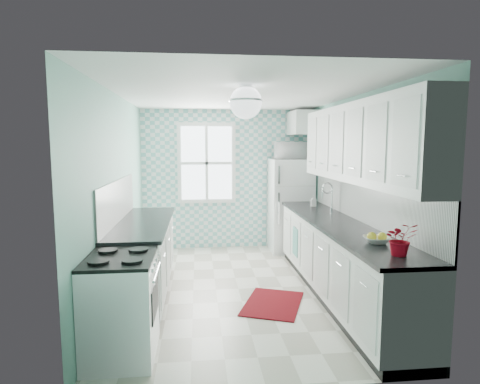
{
  "coord_description": "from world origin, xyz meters",
  "views": [
    {
      "loc": [
        -0.51,
        -5.05,
        1.89
      ],
      "look_at": [
        0.05,
        0.25,
        1.25
      ],
      "focal_mm": 30.0,
      "sensor_mm": 36.0,
      "label": 1
    }
  ],
  "objects": [
    {
      "name": "floor",
      "position": [
        0.0,
        0.0,
        -0.01
      ],
      "size": [
        3.0,
        4.4,
        0.02
      ],
      "primitive_type": "cube",
      "color": "silver",
      "rests_on": "ground"
    },
    {
      "name": "ceiling",
      "position": [
        0.0,
        0.0,
        2.51
      ],
      "size": [
        3.0,
        4.4,
        0.02
      ],
      "primitive_type": "cube",
      "color": "white",
      "rests_on": "wall_back"
    },
    {
      "name": "wall_back",
      "position": [
        0.0,
        2.21,
        1.25
      ],
      "size": [
        3.0,
        0.02,
        2.5
      ],
      "primitive_type": "cube",
      "color": "#7AB7A6",
      "rests_on": "floor"
    },
    {
      "name": "wall_front",
      "position": [
        0.0,
        -2.21,
        1.25
      ],
      "size": [
        3.0,
        0.02,
        2.5
      ],
      "primitive_type": "cube",
      "color": "#7AB7A6",
      "rests_on": "floor"
    },
    {
      "name": "wall_left",
      "position": [
        -1.51,
        0.0,
        1.25
      ],
      "size": [
        0.02,
        4.4,
        2.5
      ],
      "primitive_type": "cube",
      "color": "#7AB7A6",
      "rests_on": "floor"
    },
    {
      "name": "wall_right",
      "position": [
        1.51,
        0.0,
        1.25
      ],
      "size": [
        0.02,
        4.4,
        2.5
      ],
      "primitive_type": "cube",
      "color": "#7AB7A6",
      "rests_on": "floor"
    },
    {
      "name": "accent_wall",
      "position": [
        0.0,
        2.19,
        1.25
      ],
      "size": [
        3.0,
        0.01,
        2.5
      ],
      "primitive_type": "cube",
      "color": "#6FBAB7",
      "rests_on": "wall_back"
    },
    {
      "name": "window",
      "position": [
        -0.35,
        2.16,
        1.55
      ],
      "size": [
        1.04,
        0.05,
        1.44
      ],
      "color": "white",
      "rests_on": "wall_back"
    },
    {
      "name": "backsplash_right",
      "position": [
        1.49,
        -0.4,
        1.2
      ],
      "size": [
        0.02,
        3.6,
        0.51
      ],
      "primitive_type": "cube",
      "color": "white",
      "rests_on": "wall_right"
    },
    {
      "name": "backsplash_left",
      "position": [
        -1.49,
        -0.07,
        1.2
      ],
      "size": [
        0.02,
        2.15,
        0.51
      ],
      "primitive_type": "cube",
      "color": "white",
      "rests_on": "wall_left"
    },
    {
      "name": "upper_cabinets_right",
      "position": [
        1.33,
        -0.6,
        1.9
      ],
      "size": [
        0.33,
        3.2,
        0.9
      ],
      "primitive_type": "cube",
      "color": "silver",
      "rests_on": "wall_right"
    },
    {
      "name": "upper_cabinet_fridge",
      "position": [
        1.3,
        1.83,
        2.25
      ],
      "size": [
        0.4,
        0.74,
        0.4
      ],
      "primitive_type": "cube",
      "color": "silver",
      "rests_on": "wall_right"
    },
    {
      "name": "ceiling_light",
      "position": [
        0.0,
        -0.8,
        2.32
      ],
      "size": [
        0.34,
        0.34,
        0.35
      ],
      "color": "silver",
      "rests_on": "ceiling"
    },
    {
      "name": "base_cabinets_right",
      "position": [
        1.2,
        -0.4,
        0.45
      ],
      "size": [
        0.6,
        3.6,
        0.9
      ],
      "primitive_type": "cube",
      "color": "white",
      "rests_on": "floor"
    },
    {
      "name": "countertop_right",
      "position": [
        1.19,
        -0.4,
        0.92
      ],
      "size": [
        0.63,
        3.6,
        0.04
      ],
      "primitive_type": "cube",
      "color": "black",
      "rests_on": "base_cabinets_right"
    },
    {
      "name": "base_cabinets_left",
      "position": [
        -1.2,
        -0.07,
        0.45
      ],
      "size": [
        0.6,
        2.15,
        0.9
      ],
      "primitive_type": "cube",
      "color": "white",
      "rests_on": "floor"
    },
    {
      "name": "countertop_left",
      "position": [
        -1.19,
        -0.07,
        0.92
      ],
      "size": [
        0.63,
        2.15,
        0.04
      ],
      "primitive_type": "cube",
      "color": "black",
      "rests_on": "base_cabinets_left"
    },
    {
      "name": "fridge",
      "position": [
        1.11,
        1.81,
        0.81
      ],
      "size": [
        0.71,
        0.71,
        1.63
      ],
      "rotation": [
        0.0,
        0.0,
        -0.05
      ],
      "color": "white",
      "rests_on": "floor"
    },
    {
      "name": "stove",
      "position": [
        -1.2,
        -1.54,
        0.47
      ],
      "size": [
        0.59,
        0.74,
        0.89
      ],
      "rotation": [
        0.0,
        0.0,
        0.03
      ],
      "color": "white",
      "rests_on": "floor"
    },
    {
      "name": "sink",
      "position": [
        1.2,
        0.43,
        0.93
      ],
      "size": [
        0.52,
        0.44,
        0.53
      ],
      "rotation": [
        0.0,
        0.0,
        -0.07
      ],
      "color": "silver",
      "rests_on": "countertop_right"
    },
    {
      "name": "rug",
      "position": [
        0.36,
        -0.55,
        0.01
      ],
      "size": [
        0.91,
        1.06,
        0.01
      ],
      "primitive_type": "cube",
      "rotation": [
        0.0,
        0.0,
        -0.37
      ],
      "color": "#700008",
      "rests_on": "floor"
    },
    {
      "name": "dish_towel",
      "position": [
        0.89,
        0.52,
        0.48
      ],
      "size": [
        0.08,
        0.27,
        0.4
      ],
      "primitive_type": "cube",
      "rotation": [
        0.0,
        0.0,
        -0.22
      ],
      "color": "#56A297",
      "rests_on": "base_cabinets_right"
    },
    {
      "name": "fruit_bowl",
      "position": [
        1.2,
        -1.43,
        0.97
      ],
      "size": [
        0.28,
        0.28,
        0.06
      ],
      "primitive_type": "imported",
      "rotation": [
        0.0,
        0.0,
        -0.11
      ],
      "color": "white",
      "rests_on": "countertop_right"
    },
    {
      "name": "potted_plant",
      "position": [
        1.2,
        -1.88,
        1.09
      ],
      "size": [
        0.3,
        0.27,
        0.29
      ],
      "primitive_type": "imported",
      "rotation": [
        0.0,
        0.0,
        -0.16
      ],
      "color": "#A3130C",
      "rests_on": "countertop_right"
    },
    {
      "name": "soap_bottle",
      "position": [
        1.25,
        0.88,
        1.02
      ],
      "size": [
        0.09,
        0.09,
        0.17
      ],
      "primitive_type": "imported",
      "rotation": [
        0.0,
        0.0,
        -0.15
      ],
      "color": "#8EA5BC",
      "rests_on": "countertop_right"
    },
    {
      "name": "microwave",
      "position": [
        1.11,
        1.81,
        1.78
      ],
      "size": [
        0.55,
        0.38,
        0.3
      ],
      "primitive_type": "imported",
      "rotation": [
        0.0,
        0.0,
        3.16
      ],
      "color": "white",
      "rests_on": "fridge"
    }
  ]
}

